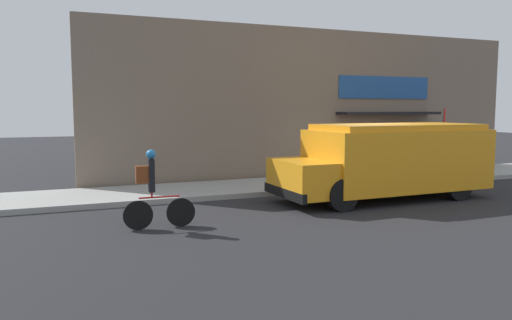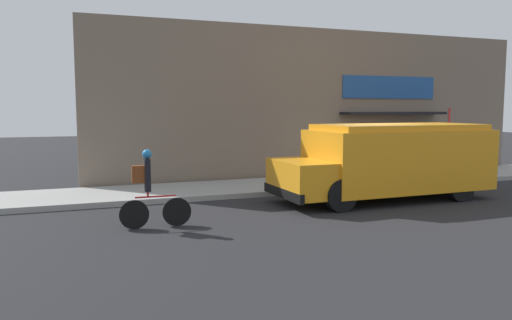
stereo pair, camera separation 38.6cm
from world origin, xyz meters
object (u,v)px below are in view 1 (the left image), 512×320
object	(u,v)px
cyclist	(153,191)
trash_bin	(420,159)
stop_sign_post	(444,130)
school_bus	(388,159)

from	to	relation	value
cyclist	trash_bin	size ratio (longest dim) A/B	1.88
stop_sign_post	trash_bin	world-z (taller)	stop_sign_post
cyclist	trash_bin	xyz separation A→B (m)	(11.09, 4.73, -0.22)
trash_bin	stop_sign_post	bearing A→B (deg)	-105.01
cyclist	trash_bin	world-z (taller)	cyclist
school_bus	cyclist	xyz separation A→B (m)	(-6.76, -1.01, -0.30)
cyclist	stop_sign_post	world-z (taller)	stop_sign_post
trash_bin	cyclist	bearing A→B (deg)	-156.91
cyclist	trash_bin	distance (m)	12.06
stop_sign_post	trash_bin	distance (m)	2.07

